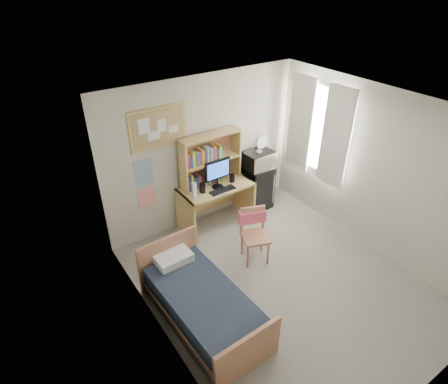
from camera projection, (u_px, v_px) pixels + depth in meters
floor at (280, 283)px, 5.52m from camera, size 3.60×4.20×0.02m
ceiling at (299, 114)px, 4.15m from camera, size 3.60×4.20×0.02m
wall_back at (204, 152)px, 6.31m from camera, size 3.60×0.04×2.60m
wall_front at (448, 320)px, 3.35m from camera, size 3.60×0.04×2.60m
wall_left at (162, 264)px, 3.97m from camera, size 0.04×4.20×2.60m
wall_right at (376, 173)px, 5.69m from camera, size 0.04×4.20×2.60m
window_unit at (318, 130)px, 6.35m from camera, size 0.10×1.40×1.70m
curtain_left at (335, 138)px, 6.06m from camera, size 0.04×0.55×1.70m
curtain_right at (301, 123)px, 6.62m from camera, size 0.04×0.55×1.70m
bulletin_board at (158, 127)px, 5.60m from camera, size 0.94×0.03×0.64m
poster_wave at (144, 172)px, 5.80m from camera, size 0.30×0.01×0.42m
poster_japan at (147, 198)px, 6.05m from camera, size 0.28×0.01×0.36m
desk at (216, 205)px, 6.56m from camera, size 1.28×0.65×0.79m
desk_chair at (255, 237)px, 5.73m from camera, size 0.57×0.57×0.88m
mini_fridge at (256, 186)px, 7.04m from camera, size 0.52×0.52×0.86m
bed at (204, 307)px, 4.82m from camera, size 0.95×1.79×0.49m
hutch at (210, 159)px, 6.22m from camera, size 1.09×0.29×0.89m
monitor at (218, 174)px, 6.17m from camera, size 0.48×0.04×0.51m
keyboard at (222, 190)px, 6.20m from camera, size 0.46×0.15×0.02m
speaker_left at (203, 188)px, 6.11m from camera, size 0.07×0.07×0.18m
speaker_right at (232, 178)px, 6.41m from camera, size 0.07×0.07×0.16m
water_bottle at (194, 190)px, 5.98m from camera, size 0.08×0.08×0.26m
hoodie at (252, 216)px, 5.77m from camera, size 0.44×0.27×0.20m
microwave at (258, 159)px, 6.72m from camera, size 0.53×0.41×0.30m
desk_fan at (259, 144)px, 6.56m from camera, size 0.24×0.24×0.30m
pillow at (173, 257)px, 5.18m from camera, size 0.51×0.36×0.12m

